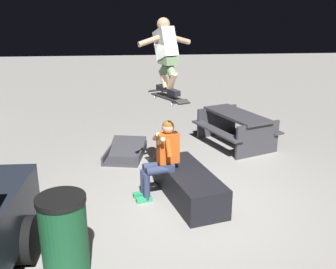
{
  "coord_description": "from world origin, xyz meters",
  "views": [
    {
      "loc": [
        -5.48,
        0.93,
        3.03
      ],
      "look_at": [
        0.28,
        0.38,
        1.08
      ],
      "focal_mm": 40.61,
      "sensor_mm": 36.0,
      "label": 1
    }
  ],
  "objects_px": {
    "person_sitting_on_ledge": "(162,156)",
    "ledge_box_main": "(189,185)",
    "kicker_ramp": "(125,154)",
    "skateboard": "(168,97)",
    "picnic_table_back": "(236,124)",
    "skater_airborne": "(166,52)",
    "trash_bin": "(64,236)"
  },
  "relations": [
    {
      "from": "person_sitting_on_ledge",
      "to": "ledge_box_main",
      "type": "bearing_deg",
      "value": -105.9
    },
    {
      "from": "person_sitting_on_ledge",
      "to": "kicker_ramp",
      "type": "bearing_deg",
      "value": 18.81
    },
    {
      "from": "person_sitting_on_ledge",
      "to": "kicker_ramp",
      "type": "height_order",
      "value": "person_sitting_on_ledge"
    },
    {
      "from": "skateboard",
      "to": "picnic_table_back",
      "type": "xyz_separation_m",
      "value": [
        2.32,
        -1.79,
        -1.19
      ]
    },
    {
      "from": "ledge_box_main",
      "to": "person_sitting_on_ledge",
      "type": "height_order",
      "value": "person_sitting_on_ledge"
    },
    {
      "from": "skateboard",
      "to": "skater_airborne",
      "type": "distance_m",
      "value": 0.69
    },
    {
      "from": "person_sitting_on_ledge",
      "to": "picnic_table_back",
      "type": "xyz_separation_m",
      "value": [
        2.36,
        -1.89,
        -0.23
      ]
    },
    {
      "from": "kicker_ramp",
      "to": "picnic_table_back",
      "type": "height_order",
      "value": "picnic_table_back"
    },
    {
      "from": "skateboard",
      "to": "picnic_table_back",
      "type": "bearing_deg",
      "value": -37.61
    },
    {
      "from": "skater_airborne",
      "to": "picnic_table_back",
      "type": "height_order",
      "value": "skater_airborne"
    },
    {
      "from": "person_sitting_on_ledge",
      "to": "skateboard",
      "type": "relative_size",
      "value": 1.3
    },
    {
      "from": "person_sitting_on_ledge",
      "to": "picnic_table_back",
      "type": "height_order",
      "value": "person_sitting_on_ledge"
    },
    {
      "from": "picnic_table_back",
      "to": "trash_bin",
      "type": "relative_size",
      "value": 2.05
    },
    {
      "from": "ledge_box_main",
      "to": "trash_bin",
      "type": "height_order",
      "value": "trash_bin"
    },
    {
      "from": "kicker_ramp",
      "to": "person_sitting_on_ledge",
      "type": "bearing_deg",
      "value": -161.19
    },
    {
      "from": "skater_airborne",
      "to": "picnic_table_back",
      "type": "distance_m",
      "value": 3.45
    },
    {
      "from": "trash_bin",
      "to": "ledge_box_main",
      "type": "bearing_deg",
      "value": -45.36
    },
    {
      "from": "skateboard",
      "to": "trash_bin",
      "type": "relative_size",
      "value": 1.01
    },
    {
      "from": "skater_airborne",
      "to": "kicker_ramp",
      "type": "distance_m",
      "value": 3.0
    },
    {
      "from": "trash_bin",
      "to": "skateboard",
      "type": "bearing_deg",
      "value": -36.69
    },
    {
      "from": "trash_bin",
      "to": "skater_airborne",
      "type": "bearing_deg",
      "value": -35.51
    },
    {
      "from": "ledge_box_main",
      "to": "kicker_ramp",
      "type": "xyz_separation_m",
      "value": [
        1.99,
        1.07,
        -0.18
      ]
    },
    {
      "from": "skater_airborne",
      "to": "kicker_ramp",
      "type": "xyz_separation_m",
      "value": [
        1.76,
        0.71,
        -2.32
      ]
    },
    {
      "from": "person_sitting_on_ledge",
      "to": "trash_bin",
      "type": "distance_m",
      "value": 2.25
    },
    {
      "from": "skater_airborne",
      "to": "kicker_ramp",
      "type": "relative_size",
      "value": 0.86
    },
    {
      "from": "person_sitting_on_ledge",
      "to": "skateboard",
      "type": "bearing_deg",
      "value": -66.13
    },
    {
      "from": "kicker_ramp",
      "to": "trash_bin",
      "type": "distance_m",
      "value": 3.77
    },
    {
      "from": "picnic_table_back",
      "to": "kicker_ramp",
      "type": "bearing_deg",
      "value": 101.23
    },
    {
      "from": "skater_airborne",
      "to": "trash_bin",
      "type": "bearing_deg",
      "value": 144.49
    },
    {
      "from": "ledge_box_main",
      "to": "skater_airborne",
      "type": "xyz_separation_m",
      "value": [
        0.22,
        0.35,
        2.14
      ]
    },
    {
      "from": "kicker_ramp",
      "to": "trash_bin",
      "type": "xyz_separation_m",
      "value": [
        -3.69,
        0.66,
        0.45
      ]
    },
    {
      "from": "kicker_ramp",
      "to": "skateboard",
      "type": "bearing_deg",
      "value": -157.92
    }
  ]
}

